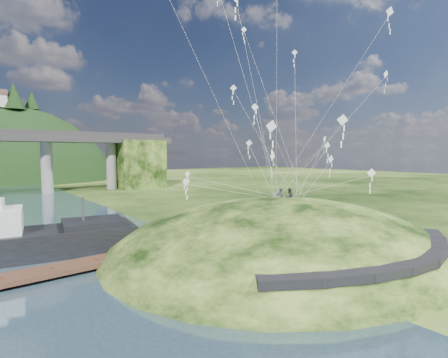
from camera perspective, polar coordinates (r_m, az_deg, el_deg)
ground at (r=29.25m, az=0.78°, el=-14.89°), size 320.00×320.00×0.00m
grass_hill at (r=36.22m, az=9.15°, el=-13.63°), size 36.00×32.00×13.00m
footpath at (r=28.19m, az=26.20°, el=-11.64°), size 22.29×5.84×0.83m
work_barge at (r=37.20m, az=-31.26°, el=-8.45°), size 21.25×8.66×7.22m
wooden_dock at (r=31.91m, az=-20.04°, el=-12.56°), size 16.13×3.53×1.14m
kite_flyers at (r=37.65m, az=10.18°, el=-1.47°), size 1.46×1.46×1.98m
kite_swarm at (r=34.99m, az=10.62°, el=13.75°), size 20.46×17.34×21.15m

